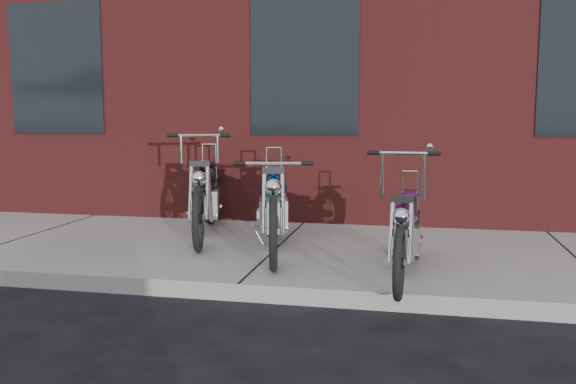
# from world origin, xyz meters

# --- Properties ---
(ground) EXTENTS (120.00, 120.00, 0.00)m
(ground) POSITION_xyz_m (0.00, 0.00, 0.00)
(ground) COLOR black
(ground) RESTS_ON ground
(sidewalk) EXTENTS (22.00, 3.00, 0.15)m
(sidewalk) POSITION_xyz_m (0.00, 1.50, 0.07)
(sidewalk) COLOR gray
(sidewalk) RESTS_ON ground
(chopper_purple) EXTENTS (0.49, 2.00, 1.12)m
(chopper_purple) POSITION_xyz_m (1.35, 0.57, 0.51)
(chopper_purple) COLOR black
(chopper_purple) RESTS_ON sidewalk
(chopper_blue) EXTENTS (0.76, 2.34, 1.03)m
(chopper_blue) POSITION_xyz_m (-0.01, 1.36, 0.58)
(chopper_blue) COLOR black
(chopper_blue) RESTS_ON sidewalk
(chopper_third) EXTENTS (0.81, 2.33, 1.21)m
(chopper_third) POSITION_xyz_m (-0.97, 1.95, 0.58)
(chopper_third) COLOR black
(chopper_third) RESTS_ON sidewalk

